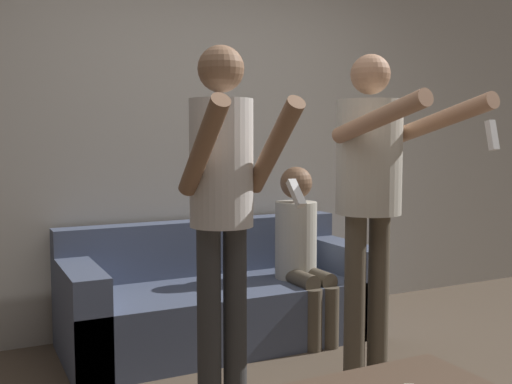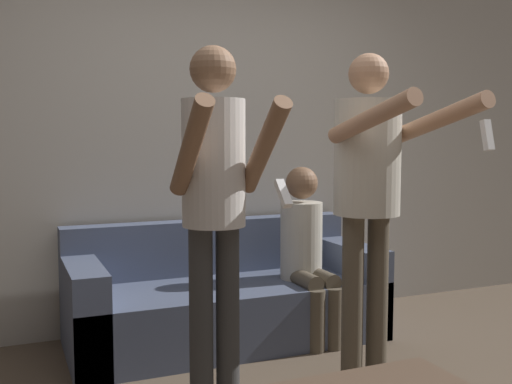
% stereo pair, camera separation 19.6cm
% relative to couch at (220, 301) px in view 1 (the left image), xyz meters
% --- Properties ---
extents(wall_back, '(6.40, 0.06, 2.70)m').
position_rel_couch_xyz_m(wall_back, '(0.02, 0.43, 1.09)').
color(wall_back, '#B7B2A8').
rests_on(wall_back, ground_plane).
extents(couch, '(1.97, 0.81, 0.74)m').
position_rel_couch_xyz_m(couch, '(0.00, 0.00, 0.00)').
color(couch, '#4C5670').
rests_on(couch, ground_plane).
extents(person_standing_left, '(0.41, 0.58, 1.70)m').
position_rel_couch_xyz_m(person_standing_left, '(-0.41, -1.00, 0.79)').
color(person_standing_left, '#383838').
rests_on(person_standing_left, ground_plane).
extents(person_standing_right, '(0.45, 0.81, 1.71)m').
position_rel_couch_xyz_m(person_standing_right, '(0.41, -1.01, 0.83)').
color(person_standing_right, brown).
rests_on(person_standing_right, ground_plane).
extents(person_seated, '(0.27, 0.51, 1.11)m').
position_rel_couch_xyz_m(person_seated, '(0.49, -0.17, 0.34)').
color(person_seated, brown).
rests_on(person_seated, ground_plane).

